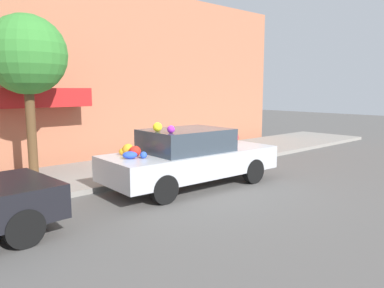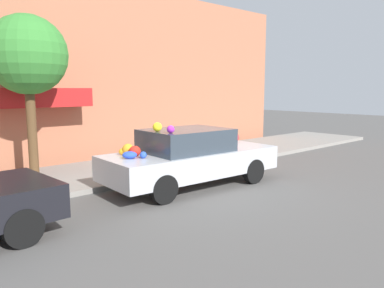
{
  "view_description": "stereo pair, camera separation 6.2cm",
  "coord_description": "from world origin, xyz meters",
  "views": [
    {
      "loc": [
        -6.15,
        -6.74,
        2.41
      ],
      "look_at": [
        0.0,
        0.08,
        1.07
      ],
      "focal_mm": 35.0,
      "sensor_mm": 36.0,
      "label": 1
    },
    {
      "loc": [
        -6.1,
        -6.78,
        2.41
      ],
      "look_at": [
        0.0,
        0.08,
        1.07
      ],
      "focal_mm": 35.0,
      "sensor_mm": 36.0,
      "label": 2
    }
  ],
  "objects": [
    {
      "name": "ground_plane",
      "position": [
        0.0,
        0.0,
        0.0
      ],
      "size": [
        60.0,
        60.0,
        0.0
      ],
      "primitive_type": "plane",
      "color": "#565451"
    },
    {
      "name": "building_facade",
      "position": [
        -0.1,
        4.92,
        2.94
      ],
      "size": [
        18.0,
        1.2,
        5.96
      ],
      "color": "#B26B4C",
      "rests_on": "ground"
    },
    {
      "name": "street_tree",
      "position": [
        -2.8,
        3.18,
        3.24
      ],
      "size": [
        2.0,
        2.0,
        4.15
      ],
      "color": "brown",
      "rests_on": "sidewalk_curb"
    },
    {
      "name": "fire_hydrant",
      "position": [
        0.24,
        1.63,
        0.47
      ],
      "size": [
        0.2,
        0.2,
        0.7
      ],
      "color": "red",
      "rests_on": "sidewalk_curb"
    },
    {
      "name": "sidewalk_curb",
      "position": [
        0.0,
        2.7,
        0.06
      ],
      "size": [
        24.0,
        3.2,
        0.13
      ],
      "color": "gray",
      "rests_on": "ground"
    },
    {
      "name": "art_car",
      "position": [
        -0.05,
        0.09,
        0.75
      ],
      "size": [
        4.6,
        1.95,
        1.66
      ],
      "rotation": [
        0.0,
        0.0,
        -0.05
      ],
      "color": "#B7BABF",
      "rests_on": "ground"
    }
  ]
}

